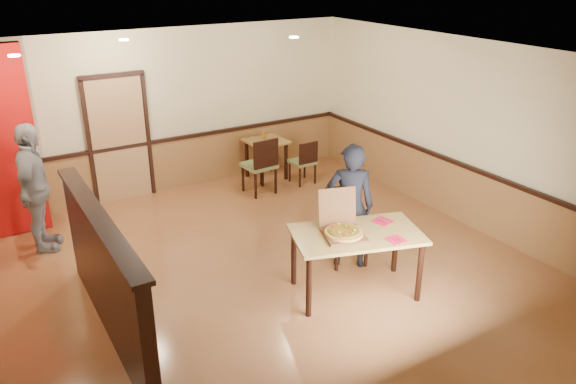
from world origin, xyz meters
name	(u,v)px	position (x,y,z in m)	size (l,w,h in m)	color
floor	(262,275)	(0.00, 0.00, 0.00)	(7.00, 7.00, 0.00)	#AF7044
ceiling	(258,59)	(0.00, 0.00, 2.80)	(7.00, 7.00, 0.00)	black
wall_back	(163,112)	(0.00, 3.50, 1.40)	(7.00, 7.00, 0.00)	#FCF4C5
wall_right	(463,133)	(3.50, 0.00, 1.40)	(7.00, 7.00, 0.00)	#FCF4C5
wainscot_back	(168,165)	(0.00, 3.47, 0.45)	(7.00, 0.04, 0.90)	olive
chair_rail_back	(166,140)	(0.00, 3.45, 0.92)	(7.00, 0.06, 0.06)	black
wainscot_right	(455,191)	(3.47, 0.00, 0.45)	(0.04, 7.00, 0.90)	olive
chair_rail_right	(457,163)	(3.45, 0.00, 0.92)	(0.06, 7.00, 0.06)	black
back_door	(119,140)	(-0.80, 3.46, 1.05)	(0.90, 0.06, 2.10)	tan
booth_partition	(105,274)	(-2.00, -0.20, 0.74)	(0.20, 3.10, 1.44)	black
spot_a	(14,56)	(-2.30, 1.80, 2.78)	(0.14, 0.14, 0.02)	#FFE9B2
spot_b	(124,40)	(-0.80, 2.50, 2.78)	(0.14, 0.14, 0.02)	#FFE9B2
spot_c	(294,37)	(1.40, 1.50, 2.78)	(0.14, 0.14, 0.02)	#FFE9B2
main_table	(356,241)	(0.79, -0.94, 0.71)	(1.72, 1.30, 0.82)	tan
diner_chair	(345,222)	(1.18, -0.19, 0.56)	(0.62, 0.62, 1.02)	olive
side_chair_left	(261,164)	(1.31, 2.42, 0.56)	(0.54, 0.54, 1.02)	olive
side_chair_right	(304,160)	(2.21, 2.44, 0.45)	(0.42, 0.42, 0.82)	olive
side_table	(266,149)	(1.76, 3.05, 0.57)	(0.73, 0.73, 0.74)	tan
diner	(350,206)	(1.14, -0.34, 0.86)	(0.63, 0.41, 1.71)	black
passerby	(35,189)	(-2.31, 2.24, 0.92)	(1.08, 0.45, 1.84)	#94929A
pizza_box	(343,230)	(0.62, -0.89, 0.88)	(0.61, 0.66, 0.49)	brown
pizza	(344,233)	(0.60, -0.93, 0.87)	(0.46, 0.46, 0.03)	#E0AA51
napkin_near	(396,240)	(1.07, -1.32, 0.82)	(0.21, 0.21, 0.01)	#F0103B
napkin_far	(383,221)	(1.26, -0.86, 0.82)	(0.25, 0.25, 0.01)	#F0103B
condiment	(264,135)	(1.75, 3.10, 0.82)	(0.06, 0.06, 0.16)	#925E1A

